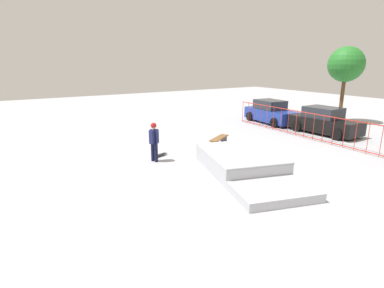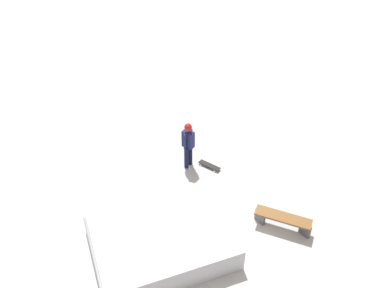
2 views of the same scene
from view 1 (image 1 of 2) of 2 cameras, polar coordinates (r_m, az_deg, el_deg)
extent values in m
plane|color=#A8AAB2|center=(13.87, 6.99, -2.82)|extent=(60.00, 60.00, 0.00)
cube|color=#B0B3BB|center=(12.57, 8.81, -3.10)|extent=(4.19, 3.51, 0.70)
cube|color=#B0B3BB|center=(10.41, 14.93, -8.55)|extent=(2.46, 3.00, 0.30)
cylinder|color=gray|center=(10.94, 12.75, -4.15)|extent=(0.81, 2.52, 0.08)
cylinder|color=black|center=(13.54, -7.31, -1.46)|extent=(0.15, 0.15, 0.82)
cylinder|color=black|center=(13.38, -6.67, -1.63)|extent=(0.15, 0.15, 0.82)
cube|color=#191E4C|center=(13.27, -7.09, 1.39)|extent=(0.33, 0.43, 0.60)
cylinder|color=#191E4C|center=(13.40, -7.60, 1.50)|extent=(0.09, 0.09, 0.60)
cylinder|color=#191E4C|center=(13.15, -6.57, 1.28)|extent=(0.09, 0.09, 0.60)
sphere|color=tan|center=(13.18, -7.15, 3.29)|extent=(0.22, 0.22, 0.22)
sphere|color=#A51919|center=(13.17, -7.16, 3.42)|extent=(0.25, 0.25, 0.25)
cube|color=black|center=(14.21, -6.01, -2.01)|extent=(0.43, 0.82, 0.02)
cylinder|color=silver|center=(14.49, -5.51, -1.88)|extent=(0.05, 0.06, 0.06)
cylinder|color=silver|center=(14.33, -4.87, -2.05)|extent=(0.05, 0.06, 0.06)
cylinder|color=silver|center=(14.12, -7.15, -2.37)|extent=(0.05, 0.06, 0.06)
cylinder|color=silver|center=(13.96, -6.51, -2.56)|extent=(0.05, 0.06, 0.06)
cylinder|color=#B22D23|center=(17.97, 22.63, 5.00)|extent=(12.91, 0.53, 0.05)
cylinder|color=#B22D23|center=(18.23, 22.21, 0.83)|extent=(12.91, 0.53, 0.05)
cylinder|color=#B22D23|center=(22.53, 9.41, 5.97)|extent=(0.03, 0.03, 1.50)
cylinder|color=#B22D23|center=(22.06, 10.42, 5.73)|extent=(0.03, 0.03, 1.50)
cylinder|color=#B22D23|center=(21.61, 11.47, 5.49)|extent=(0.03, 0.03, 1.50)
cylinder|color=#B22D23|center=(21.16, 12.57, 5.23)|extent=(0.03, 0.03, 1.50)
cylinder|color=#B22D23|center=(20.72, 13.71, 4.96)|extent=(0.03, 0.03, 1.50)
cylinder|color=#B22D23|center=(20.28, 14.90, 4.67)|extent=(0.03, 0.03, 1.50)
cylinder|color=#B22D23|center=(19.86, 16.15, 4.37)|extent=(0.03, 0.03, 1.50)
cylinder|color=#B22D23|center=(19.45, 17.44, 4.05)|extent=(0.03, 0.03, 1.50)
cylinder|color=#B22D23|center=(19.05, 18.79, 3.72)|extent=(0.03, 0.03, 1.50)
cylinder|color=#B22D23|center=(18.65, 20.19, 3.37)|extent=(0.03, 0.03, 1.50)
cylinder|color=#B22D23|center=(18.28, 21.66, 3.01)|extent=(0.03, 0.03, 1.50)
cylinder|color=#B22D23|center=(17.91, 23.18, 2.63)|extent=(0.03, 0.03, 1.50)
cylinder|color=#B22D23|center=(17.56, 24.77, 2.23)|extent=(0.03, 0.03, 1.50)
cylinder|color=#B22D23|center=(17.23, 26.41, 1.81)|extent=(0.03, 0.03, 1.50)
cylinder|color=#B22D23|center=(16.91, 28.12, 1.38)|extent=(0.03, 0.03, 1.50)
cylinder|color=#B22D23|center=(16.60, 29.89, 0.93)|extent=(0.03, 0.03, 1.50)
cylinder|color=#B22D23|center=(16.32, 31.73, 0.46)|extent=(0.03, 0.03, 1.50)
cube|color=brown|center=(15.76, 5.06, 1.12)|extent=(1.15, 1.58, 0.06)
cube|color=#4C4C51|center=(15.24, 4.09, -0.27)|extent=(0.08, 0.36, 0.42)
cube|color=#4C4C51|center=(16.40, 5.92, 0.79)|extent=(0.08, 0.36, 0.42)
cube|color=#1E3899|center=(22.62, 14.50, 5.24)|extent=(4.25, 2.12, 0.80)
cube|color=#262B33|center=(22.66, 14.29, 7.12)|extent=(2.14, 1.70, 0.64)
cylinder|color=black|center=(22.25, 18.38, 4.17)|extent=(0.66, 0.29, 0.64)
cylinder|color=black|center=(21.11, 15.05, 3.86)|extent=(0.66, 0.29, 0.64)
cylinder|color=black|center=(24.21, 13.93, 5.32)|extent=(0.66, 0.29, 0.64)
cylinder|color=black|center=(23.17, 10.69, 5.08)|extent=(0.66, 0.29, 0.64)
cube|color=black|center=(20.16, 23.43, 3.32)|extent=(4.13, 1.77, 0.80)
cube|color=#262B33|center=(20.15, 23.18, 5.43)|extent=(2.03, 1.53, 0.64)
cylinder|color=black|center=(20.25, 27.86, 2.16)|extent=(0.64, 0.23, 0.64)
cylinder|color=black|center=(18.80, 25.30, 1.59)|extent=(0.64, 0.23, 0.64)
cylinder|color=black|center=(21.64, 21.68, 3.58)|extent=(0.64, 0.23, 0.64)
cylinder|color=black|center=(20.30, 18.87, 3.13)|extent=(0.64, 0.23, 0.64)
cylinder|color=brown|center=(24.36, 26.05, 7.50)|extent=(0.25, 0.25, 3.33)
sphere|color=#247326|center=(24.23, 26.72, 13.09)|extent=(2.41, 2.41, 2.41)
camera|label=2|loc=(15.86, 41.86, 29.86)|focal=38.83mm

